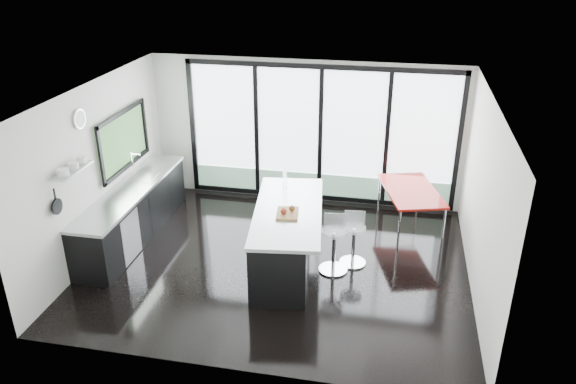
% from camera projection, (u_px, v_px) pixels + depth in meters
% --- Properties ---
extents(floor, '(6.00, 5.00, 0.00)m').
position_uv_depth(floor, '(278.00, 263.00, 9.12)').
color(floor, black).
rests_on(floor, ground).
extents(ceiling, '(6.00, 5.00, 0.00)m').
position_uv_depth(ceiling, '(277.00, 95.00, 7.94)').
color(ceiling, white).
rests_on(ceiling, wall_back).
extents(wall_back, '(6.00, 0.09, 2.80)m').
position_uv_depth(wall_back, '(319.00, 141.00, 10.73)').
color(wall_back, silver).
rests_on(wall_back, ground).
extents(wall_front, '(6.00, 0.00, 2.80)m').
position_uv_depth(wall_front, '(231.00, 273.00, 6.30)').
color(wall_front, silver).
rests_on(wall_front, ground).
extents(wall_left, '(0.26, 5.00, 2.80)m').
position_uv_depth(wall_left, '(105.00, 155.00, 9.23)').
color(wall_left, silver).
rests_on(wall_left, ground).
extents(wall_right, '(0.00, 5.00, 2.80)m').
position_uv_depth(wall_right, '(483.00, 201.00, 8.00)').
color(wall_right, silver).
rests_on(wall_right, ground).
extents(counter_cabinets, '(0.69, 3.24, 1.36)m').
position_uv_depth(counter_cabinets, '(133.00, 212.00, 9.75)').
color(counter_cabinets, black).
rests_on(counter_cabinets, floor).
extents(island, '(1.34, 2.57, 1.30)m').
position_uv_depth(island, '(283.00, 237.00, 8.87)').
color(island, black).
rests_on(island, floor).
extents(bar_stool_near, '(0.48, 0.48, 0.72)m').
position_uv_depth(bar_stool_near, '(334.00, 251.00, 8.77)').
color(bar_stool_near, silver).
rests_on(bar_stool_near, floor).
extents(bar_stool_far, '(0.46, 0.46, 0.68)m').
position_uv_depth(bar_stool_far, '(353.00, 245.00, 8.97)').
color(bar_stool_far, silver).
rests_on(bar_stool_far, floor).
extents(red_table, '(1.25, 1.68, 0.80)m').
position_uv_depth(red_table, '(409.00, 210.00, 9.96)').
color(red_table, '#970F09').
rests_on(red_table, floor).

